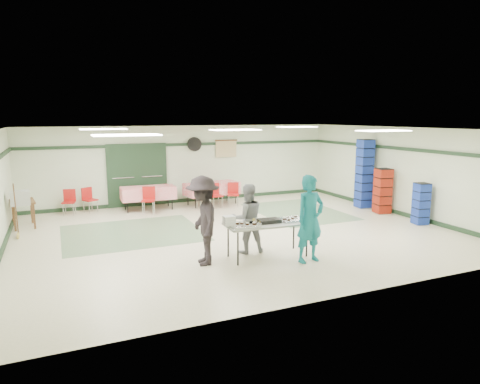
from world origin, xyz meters
name	(u,v)px	position (x,y,z in m)	size (l,w,h in m)	color
floor	(235,232)	(0.00, 0.00, 0.00)	(11.00, 11.00, 0.00)	beige
ceiling	(235,129)	(0.00, 0.00, 2.70)	(11.00, 11.00, 0.00)	white
wall_back	(186,164)	(0.00, 4.50, 1.35)	(11.00, 11.00, 0.00)	beige
wall_front	(341,220)	(0.00, -4.50, 1.35)	(11.00, 11.00, 0.00)	beige
wall_right	(399,171)	(5.50, 0.00, 1.35)	(9.00, 9.00, 0.00)	beige
trim_back	(186,144)	(0.00, 4.47, 2.05)	(11.00, 0.06, 0.10)	#1C331E
baseboard_back	(187,200)	(0.00, 4.47, 0.06)	(11.00, 0.06, 0.12)	#1C331E
baseboard_left	(0,257)	(-5.47, 0.00, 0.06)	(9.00, 0.06, 0.12)	#1C331E
trim_right	(400,148)	(5.47, 0.00, 2.05)	(9.00, 0.06, 0.10)	#1C331E
baseboard_right	(396,212)	(5.47, 0.00, 0.06)	(9.00, 0.06, 0.12)	#1C331E
green_patch_a	(133,233)	(-2.50, 1.00, 0.00)	(3.50, 3.00, 0.01)	slate
green_patch_b	(298,211)	(2.80, 1.50, 0.00)	(2.50, 3.50, 0.01)	slate
double_door_left	(123,176)	(-2.20, 4.44, 1.05)	(0.90, 0.06, 2.10)	gray
double_door_right	(152,175)	(-1.25, 4.44, 1.05)	(0.90, 0.06, 2.10)	gray
door_frame	(138,175)	(-1.73, 4.42, 1.05)	(2.00, 0.03, 2.15)	#1C331E
wall_fan	(194,144)	(0.30, 4.44, 2.05)	(0.50, 0.50, 0.10)	black
scroll_banner	(226,149)	(1.50, 4.44, 1.85)	(0.80, 0.02, 0.60)	tan
serving_table	(268,225)	(-0.12, -2.11, 0.72)	(1.88, 0.83, 0.76)	#A3A49F
sheet_tray_right	(292,220)	(0.45, -2.13, 0.77)	(0.55, 0.41, 0.02)	silver
sheet_tray_mid	(261,222)	(-0.24, -2.02, 0.77)	(0.57, 0.44, 0.02)	silver
sheet_tray_left	(244,226)	(-0.71, -2.19, 0.77)	(0.59, 0.45, 0.02)	silver
baking_pan	(269,221)	(-0.09, -2.11, 0.80)	(0.47, 0.29, 0.08)	black
foam_box_stack	(229,221)	(-0.99, -2.02, 0.86)	(0.23, 0.21, 0.21)	white
volunteer_teal	(310,219)	(0.55, -2.72, 0.92)	(0.67, 0.44, 1.84)	#127382
volunteer_grey	(247,218)	(-0.40, -1.65, 0.78)	(0.76, 0.59, 1.56)	#95969B
volunteer_dark	(203,221)	(-1.55, -2.00, 0.92)	(1.19, 0.68, 1.84)	black
dining_table_a	(212,188)	(0.67, 3.68, 0.57)	(1.96, 1.08, 0.77)	red
dining_table_b	(148,193)	(-1.53, 3.68, 0.57)	(1.73, 0.79, 0.77)	red
chair_a	(215,193)	(0.57, 3.11, 0.50)	(0.41, 0.41, 0.82)	#B00E1A
chair_b	(203,192)	(0.15, 3.13, 0.57)	(0.43, 0.43, 0.93)	#B00E1A
chair_c	(233,192)	(1.22, 3.11, 0.49)	(0.49, 0.49, 0.81)	#B00E1A
chair_d	(149,197)	(-1.64, 3.11, 0.52)	(0.50, 0.50, 0.85)	#B00E1A
chair_loose_a	(89,197)	(-3.35, 4.07, 0.48)	(0.50, 0.50, 0.79)	#B00E1A
chair_loose_b	(69,199)	(-3.93, 3.96, 0.48)	(0.44, 0.44, 0.79)	#B00E1A
crate_stack_blue_a	(364,174)	(5.15, 1.20, 1.14)	(0.44, 0.44, 2.28)	#1A32A0
crate_stack_red	(383,191)	(5.15, 0.29, 0.71)	(0.44, 0.44, 1.42)	maroon
crate_stack_blue_b	(421,204)	(5.15, -1.27, 0.59)	(0.36, 0.36, 1.18)	#1A32A0
printer_table	(23,204)	(-5.15, 2.81, 0.64)	(0.70, 0.98, 0.74)	brown
office_printer	(20,198)	(-5.15, 2.20, 0.93)	(0.46, 0.41, 0.37)	#ABABA7
broom	(16,210)	(-5.23, 1.72, 0.71)	(0.03, 0.03, 1.38)	brown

